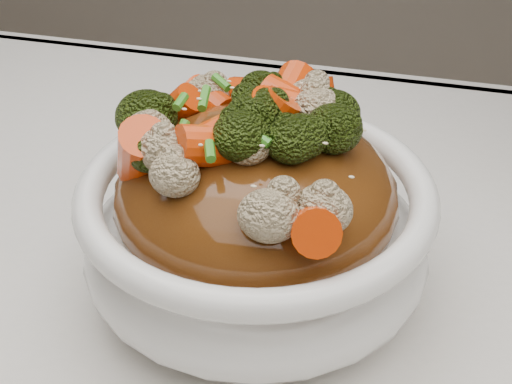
% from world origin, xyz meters
% --- Properties ---
extents(tablecloth, '(1.20, 0.80, 0.04)m').
position_xyz_m(tablecloth, '(0.00, 0.00, 0.73)').
color(tablecloth, silver).
rests_on(tablecloth, dining_table).
extents(bowl, '(0.25, 0.25, 0.09)m').
position_xyz_m(bowl, '(-0.01, 0.04, 0.79)').
color(bowl, white).
rests_on(bowl, tablecloth).
extents(sauce_base, '(0.20, 0.20, 0.10)m').
position_xyz_m(sauce_base, '(-0.01, 0.04, 0.83)').
color(sauce_base, '#51290E').
rests_on(sauce_base, bowl).
extents(carrots, '(0.20, 0.20, 0.05)m').
position_xyz_m(carrots, '(-0.01, 0.04, 0.89)').
color(carrots, '#D23906').
rests_on(carrots, sauce_base).
extents(broccoli, '(0.20, 0.20, 0.05)m').
position_xyz_m(broccoli, '(-0.01, 0.04, 0.89)').
color(broccoli, black).
rests_on(broccoli, sauce_base).
extents(cauliflower, '(0.20, 0.20, 0.04)m').
position_xyz_m(cauliflower, '(-0.01, 0.04, 0.89)').
color(cauliflower, tan).
rests_on(cauliflower, sauce_base).
extents(scallions, '(0.15, 0.15, 0.02)m').
position_xyz_m(scallions, '(-0.01, 0.04, 0.89)').
color(scallions, '#327D1D').
rests_on(scallions, sauce_base).
extents(sesame_seeds, '(0.18, 0.18, 0.01)m').
position_xyz_m(sesame_seeds, '(-0.01, 0.04, 0.89)').
color(sesame_seeds, beige).
rests_on(sesame_seeds, sauce_base).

